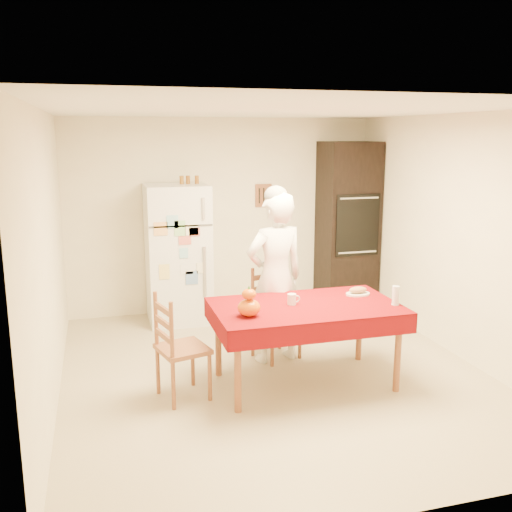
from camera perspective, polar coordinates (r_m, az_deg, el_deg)
name	(u,v)px	position (r m, az deg, el deg)	size (l,w,h in m)	color
floor	(274,373)	(5.70, 1.78, -11.60)	(4.50, 4.50, 0.00)	tan
room_shell	(275,208)	(5.27, 1.89, 4.80)	(4.02, 4.52, 2.51)	white
refrigerator	(178,254)	(7.07, -7.81, 0.21)	(0.75, 0.74, 1.70)	white
oven_cabinet	(347,225)	(7.71, 9.13, 3.04)	(0.70, 0.62, 2.20)	black
dining_table	(306,312)	(5.26, 4.99, -5.63)	(1.70, 1.00, 0.76)	brown
chair_far	(273,309)	(5.95, 1.68, -5.33)	(0.53, 0.52, 0.95)	brown
chair_left	(176,344)	(5.04, -8.03, -8.71)	(0.49, 0.51, 0.95)	brown
seated_woman	(275,278)	(5.75, 1.95, -2.21)	(0.63, 0.42, 1.74)	white
coffee_mug	(292,299)	(5.23, 3.60, -4.34)	(0.08, 0.08, 0.10)	white
pumpkin_lower	(249,308)	(4.89, -0.70, -5.19)	(0.20, 0.20, 0.15)	#EB3405
pumpkin_upper	(249,294)	(4.86, -0.71, -3.83)	(0.12, 0.12, 0.09)	red
wine_glass	(396,295)	(5.36, 13.79, -3.85)	(0.07, 0.07, 0.18)	silver
bread_plate	(358,294)	(5.63, 10.15, -3.75)	(0.24, 0.24, 0.02)	white
bread_loaf	(358,290)	(5.62, 10.16, -3.36)	(0.18, 0.10, 0.06)	#A68051
spice_jar_left	(182,180)	(7.00, -7.45, 7.55)	(0.05, 0.05, 0.10)	brown
spice_jar_mid	(188,180)	(7.01, -6.82, 7.58)	(0.05, 0.05, 0.10)	brown
spice_jar_right	(197,180)	(7.03, -5.94, 7.61)	(0.05, 0.05, 0.10)	brown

